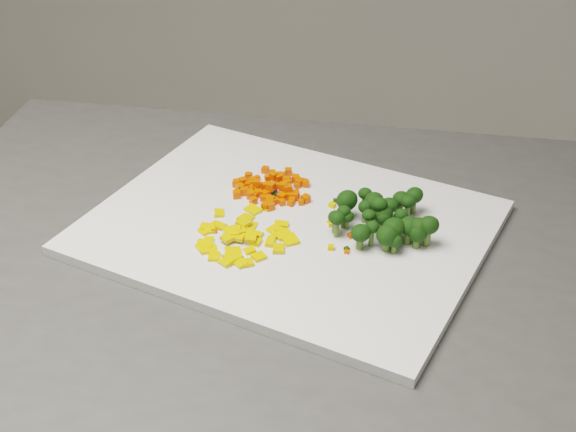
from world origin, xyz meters
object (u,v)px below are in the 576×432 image
at_px(broccoli_pile, 383,211).
at_px(pepper_pile, 241,230).
at_px(carrot_pile, 273,182).
at_px(cutting_board, 288,227).

bearing_deg(broccoli_pile, pepper_pile, -153.73).
relative_size(carrot_pile, broccoli_pile, 0.83).
bearing_deg(cutting_board, pepper_pile, -129.99).
distance_m(carrot_pile, pepper_pile, 0.11).
relative_size(cutting_board, pepper_pile, 3.88).
xyz_separation_m(cutting_board, broccoli_pile, (0.11, 0.03, 0.04)).
height_order(carrot_pile, pepper_pile, carrot_pile).
bearing_deg(cutting_board, carrot_pile, 127.28).
bearing_deg(broccoli_pile, cutting_board, -166.56).
height_order(carrot_pile, broccoli_pile, broccoli_pile).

